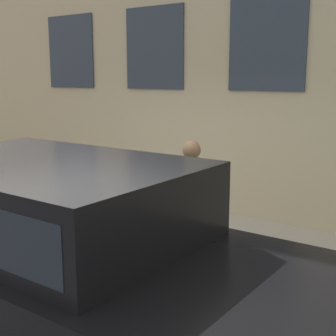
% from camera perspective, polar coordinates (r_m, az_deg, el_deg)
% --- Properties ---
extents(ground_plane, '(80.00, 80.00, 0.00)m').
position_cam_1_polar(ground_plane, '(6.05, -10.51, -12.43)').
color(ground_plane, '#2D2D30').
extents(sidewalk, '(2.92, 60.00, 0.14)m').
position_cam_1_polar(sidewalk, '(7.03, -1.85, -8.22)').
color(sidewalk, '#A8A093').
rests_on(sidewalk, ground_plane).
extents(fire_hydrant, '(0.31, 0.43, 0.83)m').
position_cam_1_polar(fire_hydrant, '(5.96, -2.87, -6.79)').
color(fire_hydrant, red).
rests_on(fire_hydrant, sidewalk).
extents(person, '(0.35, 0.23, 1.47)m').
position_cam_1_polar(person, '(5.97, 2.85, -2.21)').
color(person, '#232328').
rests_on(person, sidewalk).
extents(parked_car_black_near, '(1.95, 5.35, 1.72)m').
position_cam_1_polar(parked_car_black_near, '(4.18, -14.50, -9.69)').
color(parked_car_black_near, black).
rests_on(parked_car_black_near, ground_plane).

